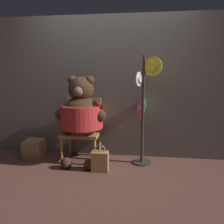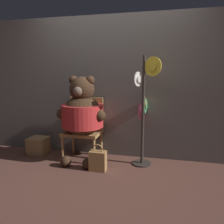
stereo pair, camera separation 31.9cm
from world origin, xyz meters
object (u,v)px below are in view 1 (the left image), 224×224
(chair, at_px, (82,127))
(teddy_bear, at_px, (82,114))
(handbag_on_ground, at_px, (100,161))
(hat_display_rack, at_px, (143,109))

(chair, distance_m, teddy_bear, 0.29)
(teddy_bear, xyz_separation_m, handbag_on_ground, (0.32, -0.29, -0.60))
(chair, relative_size, hat_display_rack, 0.60)
(chair, height_order, handbag_on_ground, chair)
(hat_display_rack, xyz_separation_m, handbag_on_ground, (-0.58, -0.40, -0.68))
(chair, relative_size, teddy_bear, 0.73)
(teddy_bear, relative_size, hat_display_rack, 0.82)
(chair, xyz_separation_m, hat_display_rack, (0.94, -0.05, 0.31))
(teddy_bear, height_order, hat_display_rack, hat_display_rack)
(chair, bearing_deg, handbag_on_ground, -51.52)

